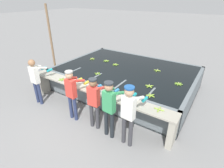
# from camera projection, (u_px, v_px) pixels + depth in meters

# --- Properties ---
(ground_plane) EXTENTS (80.00, 80.00, 0.00)m
(ground_plane) POSITION_uv_depth(u_px,v_px,m) (90.00, 116.00, 5.62)
(ground_plane) COLOR gray
(ground_plane) RESTS_ON ground
(wash_tank) EXTENTS (5.21, 3.76, 0.89)m
(wash_tank) POSITION_uv_depth(u_px,v_px,m) (126.00, 78.00, 7.14)
(wash_tank) COLOR slate
(wash_tank) RESTS_ON ground
(work_ledge) EXTENTS (5.21, 0.45, 0.89)m
(work_ledge) POSITION_uv_depth(u_px,v_px,m) (94.00, 96.00, 5.49)
(work_ledge) COLOR #A8A393
(work_ledge) RESTS_ON ground
(worker_0) EXTENTS (0.41, 0.71, 1.64)m
(worker_0) POSITION_uv_depth(u_px,v_px,m) (36.00, 78.00, 5.92)
(worker_0) COLOR navy
(worker_0) RESTS_ON ground
(worker_1) EXTENTS (0.43, 0.72, 1.61)m
(worker_1) POSITION_uv_depth(u_px,v_px,m) (72.00, 91.00, 5.12)
(worker_1) COLOR navy
(worker_1) RESTS_ON ground
(worker_2) EXTENTS (0.43, 0.72, 1.57)m
(worker_2) POSITION_uv_depth(u_px,v_px,m) (94.00, 99.00, 4.78)
(worker_2) COLOR #38383D
(worker_2) RESTS_ON ground
(worker_3) EXTENTS (0.45, 0.73, 1.65)m
(worker_3) POSITION_uv_depth(u_px,v_px,m) (110.00, 105.00, 4.43)
(worker_3) COLOR #1E2328
(worker_3) RESTS_ON ground
(worker_4) EXTENTS (0.43, 0.73, 1.69)m
(worker_4) POSITION_uv_depth(u_px,v_px,m) (129.00, 111.00, 4.15)
(worker_4) COLOR #38383D
(worker_4) RESTS_ON ground
(banana_bunch_floating_0) EXTENTS (0.28, 0.28, 0.08)m
(banana_bunch_floating_0) POSITION_uv_depth(u_px,v_px,m) (157.00, 70.00, 6.69)
(banana_bunch_floating_0) COLOR #93BC3D
(banana_bunch_floating_0) RESTS_ON wash_tank
(banana_bunch_floating_1) EXTENTS (0.27, 0.28, 0.08)m
(banana_bunch_floating_1) POSITION_uv_depth(u_px,v_px,m) (115.00, 65.00, 7.26)
(banana_bunch_floating_1) COLOR #7FAD33
(banana_bunch_floating_1) RESTS_ON wash_tank
(banana_bunch_floating_2) EXTENTS (0.28, 0.28, 0.08)m
(banana_bunch_floating_2) POSITION_uv_depth(u_px,v_px,m) (179.00, 84.00, 5.67)
(banana_bunch_floating_2) COLOR #75A333
(banana_bunch_floating_2) RESTS_ON wash_tank
(banana_bunch_floating_3) EXTENTS (0.28, 0.28, 0.08)m
(banana_bunch_floating_3) POSITION_uv_depth(u_px,v_px,m) (92.00, 59.00, 7.92)
(banana_bunch_floating_3) COLOR #93BC3D
(banana_bunch_floating_3) RESTS_ON wash_tank
(banana_bunch_floating_4) EXTENTS (0.28, 0.28, 0.08)m
(banana_bunch_floating_4) POSITION_uv_depth(u_px,v_px,m) (106.00, 61.00, 7.67)
(banana_bunch_floating_4) COLOR #75A333
(banana_bunch_floating_4) RESTS_ON wash_tank
(banana_bunch_floating_5) EXTENTS (0.27, 0.28, 0.08)m
(banana_bunch_floating_5) POSITION_uv_depth(u_px,v_px,m) (149.00, 86.00, 5.54)
(banana_bunch_floating_5) COLOR #8CB738
(banana_bunch_floating_5) RESTS_ON wash_tank
(banana_bunch_floating_6) EXTENTS (0.28, 0.27, 0.08)m
(banana_bunch_floating_6) POSITION_uv_depth(u_px,v_px,m) (151.00, 95.00, 5.01)
(banana_bunch_floating_6) COLOR #8CB738
(banana_bunch_floating_6) RESTS_ON wash_tank
(banana_bunch_floating_7) EXTENTS (0.28, 0.28, 0.08)m
(banana_bunch_floating_7) POSITION_uv_depth(u_px,v_px,m) (98.00, 74.00, 6.41)
(banana_bunch_floating_7) COLOR #75A333
(banana_bunch_floating_7) RESTS_ON wash_tank
(banana_bunch_ledge_0) EXTENTS (0.28, 0.28, 0.08)m
(banana_bunch_ledge_0) POSITION_uv_depth(u_px,v_px,m) (159.00, 109.00, 4.40)
(banana_bunch_ledge_0) COLOR #93BC3D
(banana_bunch_ledge_0) RESTS_ON work_ledge
(banana_bunch_ledge_1) EXTENTS (0.28, 0.27, 0.08)m
(banana_bunch_ledge_1) POSITION_uv_depth(u_px,v_px,m) (62.00, 79.00, 5.96)
(banana_bunch_ledge_1) COLOR #75A333
(banana_bunch_ledge_1) RESTS_ON work_ledge
(banana_bunch_ledge_2) EXTENTS (0.28, 0.28, 0.08)m
(banana_bunch_ledge_2) POSITION_uv_depth(u_px,v_px,m) (91.00, 90.00, 5.30)
(banana_bunch_ledge_2) COLOR #7FAD33
(banana_bunch_ledge_2) RESTS_ON work_ledge
(knife_0) EXTENTS (0.33, 0.16, 0.02)m
(knife_0) POSITION_uv_depth(u_px,v_px,m) (71.00, 81.00, 5.85)
(knife_0) COLOR silver
(knife_0) RESTS_ON work_ledge
(knife_1) EXTENTS (0.29, 0.25, 0.02)m
(knife_1) POSITION_uv_depth(u_px,v_px,m) (126.00, 103.00, 4.69)
(knife_1) COLOR silver
(knife_1) RESTS_ON work_ledge
(support_post_left) EXTENTS (0.09, 0.09, 3.20)m
(support_post_left) POSITION_uv_depth(u_px,v_px,m) (52.00, 44.00, 7.56)
(support_post_left) COLOR #846647
(support_post_left) RESTS_ON ground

